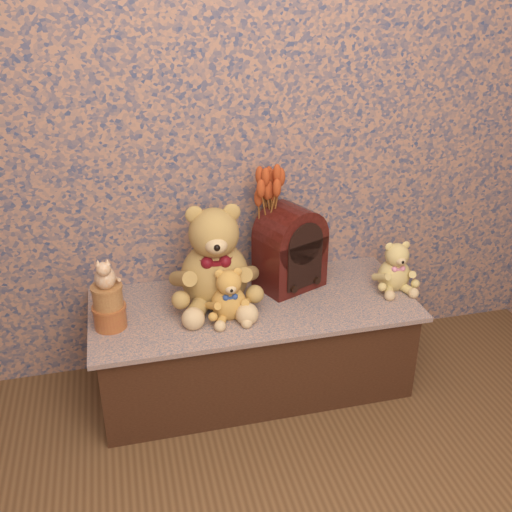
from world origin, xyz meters
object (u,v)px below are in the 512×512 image
at_px(teddy_large, 214,250).
at_px(teddy_small, 395,263).
at_px(teddy_medium, 228,291).
at_px(ceramic_vase, 268,263).
at_px(biscuit_tin_lower, 110,317).
at_px(cathedral_radio, 290,247).
at_px(cat_figurine, 104,271).

distance_m(teddy_large, teddy_small, 0.79).
bearing_deg(teddy_medium, teddy_small, 5.80).
height_order(teddy_large, teddy_medium, teddy_large).
height_order(teddy_small, ceramic_vase, teddy_small).
height_order(teddy_small, biscuit_tin_lower, teddy_small).
distance_m(teddy_large, cathedral_radio, 0.35).
bearing_deg(cathedral_radio, ceramic_vase, 132.29).
relative_size(teddy_large, teddy_small, 1.96).
xyz_separation_m(teddy_large, biscuit_tin_lower, (-0.43, -0.10, -0.19)).
distance_m(teddy_small, biscuit_tin_lower, 1.21).
bearing_deg(ceramic_vase, cat_figurine, -163.88).
bearing_deg(teddy_large, cat_figurine, -162.07).
bearing_deg(biscuit_tin_lower, ceramic_vase, 16.12).
bearing_deg(teddy_medium, ceramic_vase, 47.21).
distance_m(teddy_small, ceramic_vase, 0.55).
height_order(teddy_medium, teddy_small, teddy_small).
height_order(teddy_medium, ceramic_vase, teddy_medium).
bearing_deg(ceramic_vase, teddy_medium, -133.94).
xyz_separation_m(ceramic_vase, biscuit_tin_lower, (-0.69, -0.20, -0.06)).
height_order(teddy_large, cathedral_radio, teddy_large).
relative_size(teddy_small, cathedral_radio, 0.64).
bearing_deg(cat_figurine, ceramic_vase, 17.65).
bearing_deg(cathedral_radio, teddy_medium, -170.90).
height_order(teddy_small, cathedral_radio, cathedral_radio).
relative_size(biscuit_tin_lower, cat_figurine, 0.95).
bearing_deg(teddy_medium, cat_figurine, 177.01).
distance_m(teddy_large, biscuit_tin_lower, 0.48).
height_order(teddy_large, cat_figurine, teddy_large).
xyz_separation_m(teddy_large, ceramic_vase, (0.25, 0.10, -0.13)).
xyz_separation_m(teddy_medium, cathedral_radio, (0.31, 0.19, 0.07)).
bearing_deg(teddy_large, ceramic_vase, 25.56).
xyz_separation_m(ceramic_vase, cat_figurine, (-0.69, -0.20, 0.14)).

